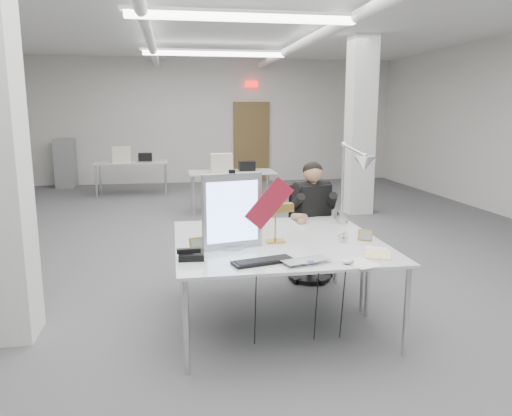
{
  "coord_description": "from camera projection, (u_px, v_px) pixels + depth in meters",
  "views": [
    {
      "loc": [
        -0.9,
        -6.25,
        1.89
      ],
      "look_at": [
        -0.19,
        -2.0,
        1.04
      ],
      "focal_mm": 35.0,
      "sensor_mm": 36.0,
      "label": 1
    }
  ],
  "objects": [
    {
      "name": "laptop",
      "position": [
        310.0,
        263.0,
        3.71
      ],
      "size": [
        0.43,
        0.34,
        0.03
      ],
      "primitive_type": "imported",
      "rotation": [
        0.0,
        0.0,
        0.3
      ],
      "color": "#AEAEB2",
      "rests_on": "desk_main"
    },
    {
      "name": "picture_frame_left",
      "position": [
        197.0,
        243.0,
        4.12
      ],
      "size": [
        0.13,
        0.08,
        0.1
      ],
      "primitive_type": "cube",
      "rotation": [
        -0.21,
        0.0,
        0.39
      ],
      "color": "#9D7A43",
      "rests_on": "desk_main"
    },
    {
      "name": "seated_person",
      "position": [
        312.0,
        202.0,
        5.45
      ],
      "size": [
        0.65,
        0.73,
        0.92
      ],
      "primitive_type": null,
      "rotation": [
        0.0,
        0.0,
        0.3
      ],
      "color": "black",
      "rests_on": "office_chair"
    },
    {
      "name": "desk_clock",
      "position": [
        343.0,
        237.0,
        4.34
      ],
      "size": [
        0.09,
        0.03,
        0.09
      ],
      "primitive_type": "cylinder",
      "rotation": [
        1.57,
        0.0,
        0.0
      ],
      "color": "#BBBBC0",
      "rests_on": "desk_main"
    },
    {
      "name": "paper_stack_a",
      "position": [
        361.0,
        263.0,
        3.76
      ],
      "size": [
        0.26,
        0.31,
        0.01
      ],
      "primitive_type": "cube",
      "rotation": [
        0.0,
        0.0,
        0.28
      ],
      "color": "white",
      "rests_on": "desk_main"
    },
    {
      "name": "mouse",
      "position": [
        348.0,
        262.0,
        3.73
      ],
      "size": [
        0.1,
        0.07,
        0.04
      ],
      "primitive_type": "ellipsoid",
      "rotation": [
        0.0,
        0.0,
        0.17
      ],
      "color": "#BCBCC1",
      "rests_on": "desk_main"
    },
    {
      "name": "beige_monitor",
      "position": [
        238.0,
        213.0,
        4.78
      ],
      "size": [
        0.43,
        0.42,
        0.32
      ],
      "primitive_type": "cube",
      "rotation": [
        0.0,
        0.0,
        -0.35
      ],
      "color": "beige",
      "rests_on": "desk_second"
    },
    {
      "name": "bankers_lamp",
      "position": [
        275.0,
        222.0,
        4.32
      ],
      "size": [
        0.33,
        0.16,
        0.36
      ],
      "primitive_type": null,
      "rotation": [
        0.0,
        0.0,
        0.09
      ],
      "color": "gold",
      "rests_on": "desk_main"
    },
    {
      "name": "office_chair",
      "position": [
        310.0,
        239.0,
        5.59
      ],
      "size": [
        0.58,
        0.58,
        0.94
      ],
      "primitive_type": null,
      "rotation": [
        0.0,
        0.0,
        0.3
      ],
      "color": "black",
      "rests_on": "room_shell"
    },
    {
      "name": "architect_lamp",
      "position": [
        352.0,
        181.0,
        4.75
      ],
      "size": [
        0.41,
        0.78,
        0.95
      ],
      "primitive_type": null,
      "rotation": [
        0.0,
        0.0,
        -0.22
      ],
      "color": "silver",
      "rests_on": "desk_second"
    },
    {
      "name": "keyboard",
      "position": [
        263.0,
        261.0,
        3.77
      ],
      "size": [
        0.5,
        0.27,
        0.02
      ],
      "primitive_type": "cube",
      "rotation": [
        0.0,
        0.0,
        0.26
      ],
      "color": "black",
      "rests_on": "desk_main"
    },
    {
      "name": "desk_second",
      "position": [
        268.0,
        230.0,
        4.87
      ],
      "size": [
        1.8,
        0.9,
        0.02
      ],
      "primitive_type": "cube",
      "color": "silver",
      "rests_on": "room_shell"
    },
    {
      "name": "paper_stack_b",
      "position": [
        378.0,
        254.0,
        3.98
      ],
      "size": [
        0.29,
        0.33,
        0.01
      ],
      "primitive_type": "cube",
      "rotation": [
        0.0,
        0.0,
        -0.42
      ],
      "color": "#E3CF87",
      "rests_on": "desk_main"
    },
    {
      "name": "bg_desk_a",
      "position": [
        232.0,
        172.0,
        9.35
      ],
      "size": [
        1.6,
        0.8,
        0.02
      ],
      "primitive_type": "cube",
      "color": "silver",
      "rests_on": "room_shell"
    },
    {
      "name": "picture_frame_right",
      "position": [
        365.0,
        235.0,
        4.4
      ],
      "size": [
        0.13,
        0.09,
        0.1
      ],
      "primitive_type": "cube",
      "rotation": [
        -0.21,
        0.0,
        -0.55
      ],
      "color": "tan",
      "rests_on": "desk_main"
    },
    {
      "name": "desk_phone",
      "position": [
        191.0,
        256.0,
        3.86
      ],
      "size": [
        0.2,
        0.19,
        0.05
      ],
      "primitive_type": "cube",
      "rotation": [
        0.0,
        0.0,
        -0.06
      ],
      "color": "black",
      "rests_on": "desk_main"
    },
    {
      "name": "desk_main",
      "position": [
        289.0,
        256.0,
        4.0
      ],
      "size": [
        1.8,
        0.9,
        0.02
      ],
      "primitive_type": "cube",
      "color": "silver",
      "rests_on": "room_shell"
    },
    {
      "name": "monitor",
      "position": [
        232.0,
        211.0,
        4.11
      ],
      "size": [
        0.51,
        0.16,
        0.63
      ],
      "primitive_type": "cube",
      "rotation": [
        0.0,
        0.0,
        0.23
      ],
      "color": "#AAAAAE",
      "rests_on": "desk_main"
    },
    {
      "name": "room_shell",
      "position": [
        245.0,
        126.0,
        6.37
      ],
      "size": [
        10.04,
        14.04,
        3.24
      ],
      "color": "#4E4E50",
      "rests_on": "ground"
    },
    {
      "name": "paper_stack_c",
      "position": [
        376.0,
        249.0,
        4.14
      ],
      "size": [
        0.22,
        0.21,
        0.01
      ],
      "primitive_type": "cube",
      "rotation": [
        0.0,
        0.0,
        -0.71
      ],
      "color": "silver",
      "rests_on": "desk_main"
    },
    {
      "name": "pennant",
      "position": [
        269.0,
        203.0,
        4.11
      ],
      "size": [
        0.41,
        0.04,
        0.45
      ],
      "primitive_type": "cube",
      "rotation": [
        0.0,
        -0.87,
        -0.07
      ],
      "color": "maroon",
      "rests_on": "monitor"
    },
    {
      "name": "filing_cabinet",
      "position": [
        66.0,
        163.0,
        12.31
      ],
      "size": [
        0.45,
        0.55,
        1.2
      ],
      "primitive_type": "cube",
      "color": "gray",
      "rests_on": "room_shell"
    },
    {
      "name": "bg_desk_b",
      "position": [
        131.0,
        162.0,
        11.15
      ],
      "size": [
        1.6,
        0.8,
        0.02
      ],
      "primitive_type": "cube",
      "color": "silver",
      "rests_on": "room_shell"
    }
  ]
}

